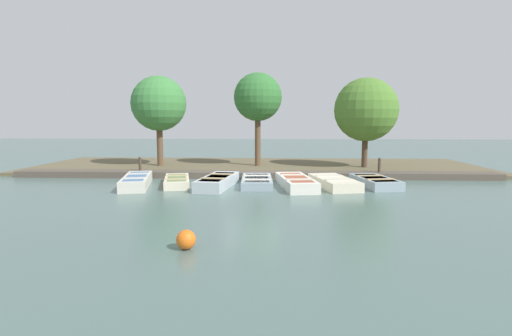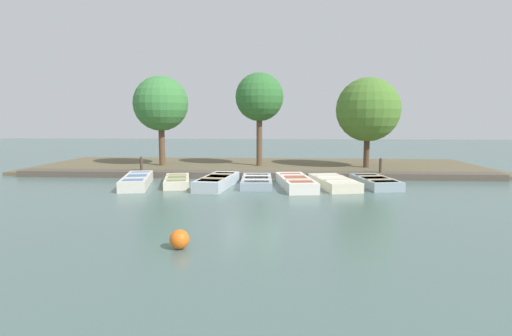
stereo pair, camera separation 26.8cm
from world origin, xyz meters
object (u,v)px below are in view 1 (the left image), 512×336
Objects in this scene: rowboat_0 at (137,181)px; rowboat_1 at (177,181)px; rowboat_2 at (218,181)px; park_tree_far_left at (159,104)px; rowboat_3 at (257,181)px; mooring_post_near at (140,167)px; park_tree_left at (258,98)px; park_tree_center at (366,110)px; rowboat_5 at (334,182)px; rowboat_6 at (375,182)px; buoy at (186,240)px; rowboat_4 at (296,182)px; mooring_post_far at (379,168)px.

rowboat_1 is at bearing 88.51° from rowboat_0.
rowboat_2 is at bearing 75.94° from rowboat_0.
rowboat_1 is 0.58× the size of park_tree_far_left.
rowboat_3 is 5.95m from mooring_post_near.
park_tree_far_left is at bearing -170.99° from rowboat_1.
park_tree_left is 5.72m from park_tree_center.
rowboat_1 is 3.27m from mooring_post_near.
rowboat_1 is at bearing -103.65° from rowboat_5.
rowboat_6 is 0.57× the size of park_tree_far_left.
rowboat_2 is 1.10× the size of rowboat_3.
buoy is 0.08× the size of park_tree_left.
mooring_post_near is (-2.21, -10.26, 0.29)m from rowboat_6.
rowboat_0 is at bearing -101.06° from rowboat_5.
rowboat_1 reaches higher than rowboat_3.
rowboat_3 is 6.79m from park_tree_left.
park_tree_far_left is at bearing -138.73° from rowboat_4.
rowboat_3 is 3.22× the size of mooring_post_near.
rowboat_1 is at bearing -90.04° from rowboat_3.
rowboat_5 is 3.37× the size of mooring_post_far.
buoy reaches higher than rowboat_1.
park_tree_far_left is (-5.95, -0.75, 3.29)m from rowboat_0.
rowboat_6 is 0.55× the size of park_tree_left.
rowboat_4 is at bearing -56.11° from mooring_post_far.
park_tree_far_left is (-3.32, -0.01, 3.02)m from mooring_post_near.
mooring_post_near reaches higher than rowboat_1.
rowboat_1 is 6.31m from rowboat_5.
rowboat_0 is 7.86m from rowboat_5.
rowboat_4 is 3.19m from rowboat_6.
rowboat_4 is at bearing 77.04° from rowboat_0.
rowboat_3 is 0.87× the size of rowboat_4.
rowboat_0 is 9.52m from rowboat_6.
park_tree_left is (-5.70, -0.21, 3.67)m from rowboat_3.
rowboat_4 is at bearing -34.48° from park_tree_center.
park_tree_left is at bearing -122.07° from mooring_post_far.
buoy is at bearing -25.95° from park_tree_center.
rowboat_2 is 8.28× the size of buoy.
rowboat_3 is (-0.15, 3.24, -0.01)m from rowboat_1.
buoy is (7.67, 0.46, -0.02)m from rowboat_2.
park_tree_far_left is (-13.68, -4.47, 3.30)m from buoy.
rowboat_2 is 7.68m from buoy.
rowboat_3 is at bearing -68.40° from mooring_post_far.
park_tree_left is (-6.16, -1.77, 3.62)m from rowboat_4.
rowboat_4 is 0.70× the size of park_tree_far_left.
rowboat_0 reaches higher than rowboat_4.
rowboat_6 is at bearing 77.85° from mooring_post_near.
rowboat_1 is at bearing -164.89° from buoy.
park_tree_center is at bearing 85.06° from park_tree_left.
rowboat_3 is at bearing 116.34° from rowboat_2.
park_tree_center is at bearing 108.47° from rowboat_1.
park_tree_center reaches higher than rowboat_0.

